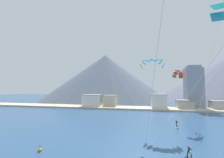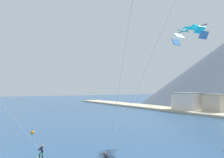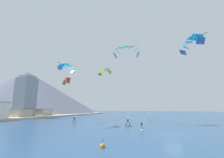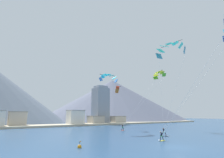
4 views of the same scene
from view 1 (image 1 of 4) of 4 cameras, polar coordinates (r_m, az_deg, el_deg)
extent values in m
sphere|color=tan|center=(18.93, 11.57, -27.02)|extent=(0.21, 0.21, 0.21)
cube|color=#E54C33|center=(39.17, 23.49, -16.60)|extent=(0.56, 1.47, 0.07)
cylinder|color=black|center=(39.46, 23.41, -15.88)|extent=(0.15, 0.27, 0.77)
cylinder|color=black|center=(38.69, 23.54, -16.13)|extent=(0.15, 0.27, 0.77)
cube|color=#33B266|center=(38.98, 23.46, -15.40)|extent=(0.34, 0.27, 0.12)
cylinder|color=black|center=(38.90, 23.32, -14.90)|extent=(0.43, 0.26, 0.66)
cylinder|color=black|center=(39.00, 23.44, -14.59)|extent=(0.56, 0.13, 0.43)
cylinder|color=black|center=(38.75, 23.48, -14.67)|extent=(0.56, 0.13, 0.43)
cylinder|color=black|center=(38.90, 23.74, -14.66)|extent=(0.08, 0.52, 0.03)
sphere|color=#9E7051|center=(38.81, 23.10, -14.32)|extent=(0.24, 0.24, 0.24)
cone|color=white|center=(38.31, 23.63, -16.80)|extent=(0.38, 0.33, 0.36)
cylinder|color=#231E28|center=(23.98, 26.83, -24.25)|extent=(0.20, 0.28, 0.75)
cylinder|color=#231E28|center=(23.36, 28.03, -24.80)|extent=(0.20, 0.28, 0.75)
cube|color=#33B266|center=(23.52, 27.39, -23.59)|extent=(0.38, 0.33, 0.12)
cylinder|color=#231E28|center=(23.37, 27.22, -22.84)|extent=(0.42, 0.33, 0.64)
cylinder|color=#231E28|center=(23.46, 27.24, -22.30)|extent=(0.54, 0.26, 0.41)
cylinder|color=#231E28|center=(23.27, 27.61, -22.45)|extent=(0.54, 0.26, 0.41)
cylinder|color=black|center=(23.47, 27.82, -22.35)|extent=(0.21, 0.50, 0.03)
sphere|color=#9E7051|center=(23.19, 26.97, -21.95)|extent=(0.23, 0.23, 0.23)
cylinder|color=silver|center=(12.97, 28.89, -2.74)|extent=(8.05, 9.07, 15.77)
cylinder|color=silver|center=(11.03, 15.15, -3.00)|extent=(1.76, 11.95, 15.77)
cylinder|color=silver|center=(39.21, 33.35, -3.14)|extent=(13.46, 1.56, 15.17)
cylinder|color=silver|center=(36.44, 33.54, -3.14)|extent=(11.75, 6.82, 15.17)
cube|color=teal|center=(31.27, 35.48, 18.83)|extent=(2.27, 0.59, 1.73)
cube|color=#2BF0D2|center=(31.06, 35.75, 21.64)|extent=(2.40, 1.25, 1.64)
cylinder|color=silver|center=(25.69, 32.35, 0.46)|extent=(6.25, 5.39, 18.55)
cube|color=#4585CA|center=(37.67, 11.19, 4.58)|extent=(0.69, 1.46, 1.02)
cube|color=#19E5EF|center=(37.74, 12.12, 5.85)|extent=(0.98, 1.48, 0.81)
cube|color=#19E5EF|center=(37.77, 13.46, 6.70)|extent=(1.15, 1.49, 0.50)
cube|color=#19E5EF|center=(37.77, 15.01, 7.02)|extent=(1.17, 1.49, 0.12)
cube|color=#19E5EF|center=(37.72, 16.57, 6.76)|extent=(1.15, 1.49, 0.50)
cube|color=#19E5EF|center=(37.64, 17.93, 5.97)|extent=(0.98, 1.48, 0.81)
cube|color=#4585CA|center=(37.53, 18.92, 4.74)|extent=(0.69, 1.46, 1.02)
cylinder|color=black|center=(38.40, 15.04, 6.85)|extent=(5.15, 0.46, 0.10)
cube|color=#A86326|center=(44.86, 24.74, 0.79)|extent=(1.18, 0.71, 0.97)
cube|color=#CD4325|center=(44.47, 24.71, 1.79)|extent=(1.33, 1.02, 0.92)
cube|color=#CD4325|center=(43.83, 24.49, 2.53)|extent=(1.39, 1.24, 0.70)
cube|color=#CD4325|center=(43.05, 24.10, 2.86)|extent=(1.40, 1.35, 0.36)
cube|color=#CD4325|center=(42.27, 23.60, 2.72)|extent=(1.32, 1.38, 0.70)
cube|color=#CD4325|center=(41.63, 23.08, 2.09)|extent=(1.16, 1.29, 0.92)
cube|color=#A86326|center=(41.26, 22.65, 1.09)|extent=(0.96, 1.07, 0.97)
cylinder|color=black|center=(42.86, 24.68, 2.76)|extent=(1.51, 3.65, 0.10)
sphere|color=orange|center=(26.01, -25.83, -23.24)|extent=(0.56, 0.56, 0.56)
cylinder|color=black|center=(25.84, -25.80, -22.20)|extent=(0.04, 0.04, 0.44)
cube|color=orange|center=(25.73, -25.62, -21.86)|extent=(0.18, 0.01, 0.12)
cube|color=beige|center=(68.01, 9.80, -10.88)|extent=(180.00, 10.00, 0.70)
cube|color=silver|center=(73.72, -7.53, -8.36)|extent=(8.67, 5.48, 5.75)
cube|color=#9D9992|center=(73.53, -7.51, -6.01)|extent=(9.02, 5.70, 0.30)
cube|color=#B7AD9E|center=(71.91, 25.82, -8.93)|extent=(6.10, 6.55, 3.80)
cube|color=gray|center=(71.74, 25.78, -7.31)|extent=(6.35, 6.81, 0.30)
cube|color=beige|center=(73.33, -0.62, -8.54)|extent=(5.93, 5.24, 5.43)
cube|color=gray|center=(73.13, -0.62, -6.30)|extent=(6.17, 5.45, 0.30)
cube|color=silver|center=(69.87, 17.39, -8.29)|extent=(6.37, 6.08, 6.23)
cube|color=#9D9992|center=(69.67, 17.34, -5.62)|extent=(6.62, 6.33, 0.30)
cube|color=#B7AD9E|center=(76.98, 35.82, -8.31)|extent=(6.72, 5.35, 3.61)
cube|color=gray|center=(76.82, 35.77, -6.86)|extent=(6.99, 5.56, 0.30)
cube|color=gray|center=(76.65, 28.63, -3.14)|extent=(7.00, 7.00, 18.10)
cube|color=#979DA8|center=(77.25, 28.41, 4.03)|extent=(5.60, 5.60, 1.20)
cone|color=slate|center=(125.16, -2.58, 0.77)|extent=(99.98, 99.98, 37.09)
camera|label=2|loc=(25.18, 74.99, -5.08)|focal=35.00mm
camera|label=3|loc=(33.84, -55.98, -10.24)|focal=24.00mm
camera|label=4|loc=(26.54, -87.03, -10.20)|focal=28.00mm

